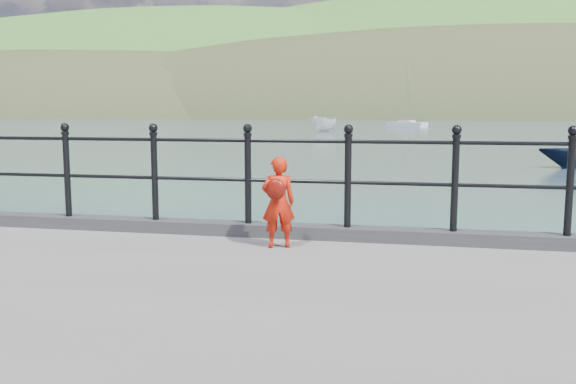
% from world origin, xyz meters
% --- Properties ---
extents(ground, '(600.00, 600.00, 0.00)m').
position_xyz_m(ground, '(0.00, 0.00, 0.00)').
color(ground, '#2D4251').
rests_on(ground, ground).
extents(kerb, '(60.00, 0.30, 0.15)m').
position_xyz_m(kerb, '(0.00, -0.15, 1.07)').
color(kerb, '#28282B').
rests_on(kerb, quay).
extents(railing, '(18.11, 0.11, 1.20)m').
position_xyz_m(railing, '(0.00, -0.15, 1.82)').
color(railing, black).
rests_on(railing, kerb).
extents(far_shore, '(830.00, 200.00, 156.00)m').
position_xyz_m(far_shore, '(38.34, 239.41, -22.57)').
color(far_shore, '#333A21').
rests_on(far_shore, ground).
extents(child, '(0.43, 0.36, 1.01)m').
position_xyz_m(child, '(-0.10, -0.73, 1.51)').
color(child, red).
rests_on(child, quay).
extents(launch_white, '(3.36, 5.13, 1.85)m').
position_xyz_m(launch_white, '(-8.97, 62.13, 0.93)').
color(launch_white, white).
rests_on(launch_white, ground).
extents(sailboat_deep, '(6.40, 5.30, 9.52)m').
position_xyz_m(sailboat_deep, '(-0.10, 88.05, 0.34)').
color(sailboat_deep, silver).
rests_on(sailboat_deep, ground).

